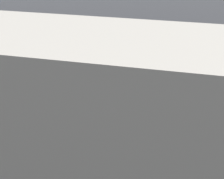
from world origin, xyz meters
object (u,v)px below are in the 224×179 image
fire_hydrant (84,116)px  sign_post (47,101)px  moving_hatchback (153,77)px  pedestrian (71,108)px

fire_hydrant → sign_post: sign_post is taller
fire_hydrant → sign_post: 1.97m
moving_hatchback → pedestrian: 4.69m
fire_hydrant → sign_post: size_ratio=0.33×
moving_hatchback → sign_post: sign_post is taller
fire_hydrant → sign_post: bearing=39.4°
moving_hatchback → sign_post: size_ratio=1.74×
moving_hatchback → pedestrian: (3.28, 3.34, -0.34)m
pedestrian → sign_post: size_ratio=0.51×
fire_hydrant → pedestrian: (0.65, -0.07, 0.28)m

